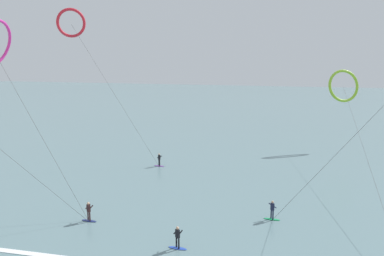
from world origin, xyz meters
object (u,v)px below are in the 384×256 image
object	(u,v)px
surfer_violet	(159,161)
kite_crimson	(71,23)
surfer_navy	(89,213)
surfer_cobalt	(178,239)
surfer_emerald	(272,211)
kite_lime	(344,86)

from	to	relation	value
surfer_violet	kite_crimson	xyz separation A→B (m)	(-13.02, 1.23, 17.82)
surfer_navy	surfer_cobalt	bearing A→B (deg)	-167.35
surfer_navy	surfer_emerald	bearing A→B (deg)	-135.41
kite_crimson	surfer_cobalt	bearing A→B (deg)	90.53
kite_crimson	kite_lime	xyz separation A→B (m)	(36.37, 17.91, -8.86)
kite_crimson	kite_lime	size ratio (longest dim) A/B	0.45
kite_lime	surfer_emerald	bearing A→B (deg)	-132.17
surfer_emerald	surfer_navy	distance (m)	15.64
surfer_emerald	surfer_cobalt	bearing A→B (deg)	-78.67
kite_crimson	surfer_violet	bearing A→B (deg)	127.50
surfer_violet	kite_crimson	bearing A→B (deg)	39.80
surfer_violet	surfer_emerald	size ratio (longest dim) A/B	1.00
surfer_emerald	surfer_navy	world-z (taller)	same
kite_lime	surfer_cobalt	bearing A→B (deg)	-138.06
surfer_violet	kite_crimson	world-z (taller)	kite_crimson
surfer_emerald	kite_crimson	size ratio (longest dim) A/B	0.08
surfer_cobalt	kite_crimson	distance (m)	35.19
surfer_cobalt	surfer_violet	distance (m)	21.39
surfer_emerald	kite_crimson	xyz separation A→B (m)	(-28.50, 13.40, 17.82)
surfer_cobalt	surfer_violet	size ratio (longest dim) A/B	1.00
surfer_violet	surfer_cobalt	bearing A→B (deg)	161.25
surfer_violet	surfer_navy	size ratio (longest dim) A/B	1.00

